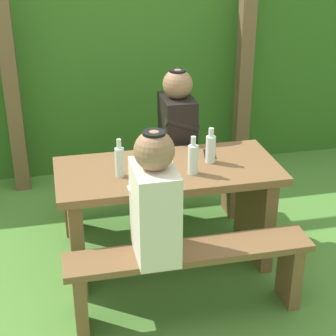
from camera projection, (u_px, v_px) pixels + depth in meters
ground_plane at (168, 261)px, 3.72m from camera, size 12.00×12.00×0.00m
hedge_backdrop at (122, 66)px, 5.13m from camera, size 6.40×0.91×1.69m
pergola_post_left at (9, 68)px, 4.27m from camera, size 0.12×0.12×2.10m
pergola_post_right at (245, 55)px, 4.66m from camera, size 0.12×0.12×2.10m
picnic_table at (168, 199)px, 3.52m from camera, size 1.40×0.64×0.70m
bench_near at (189, 269)px, 3.09m from camera, size 1.40×0.24×0.45m
bench_far at (152, 183)px, 4.07m from camera, size 1.40×0.24×0.45m
person_white_shirt at (155, 200)px, 2.86m from camera, size 0.25×0.35×0.72m
person_black_coat at (177, 123)px, 3.91m from camera, size 0.25×0.35×0.72m
drinking_glass at (159, 164)px, 3.35m from camera, size 0.08×0.08×0.10m
bottle_left at (211, 148)px, 3.46m from camera, size 0.06×0.06×0.23m
bottle_right at (120, 161)px, 3.27m from camera, size 0.06×0.06×0.24m
bottle_center at (193, 159)px, 3.30m from camera, size 0.06×0.06×0.24m
cell_phone at (209, 154)px, 3.60m from camera, size 0.10×0.15×0.01m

